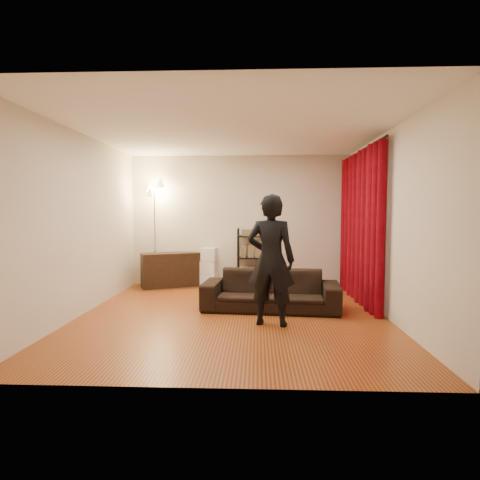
{
  "coord_description": "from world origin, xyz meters",
  "views": [
    {
      "loc": [
        0.36,
        -5.88,
        1.53
      ],
      "look_at": [
        0.1,
        0.3,
        1.1
      ],
      "focal_mm": 30.0,
      "sensor_mm": 36.0,
      "label": 1
    }
  ],
  "objects_px": {
    "person": "(271,260)",
    "floor_lamp": "(155,235)",
    "media_cabinet": "(171,270)",
    "storage_boxes": "(209,267)",
    "sofa": "(271,290)",
    "wire_shelf": "(252,258)"
  },
  "relations": [
    {
      "from": "person",
      "to": "floor_lamp",
      "type": "relative_size",
      "value": 0.83
    },
    {
      "from": "media_cabinet",
      "to": "storage_boxes",
      "type": "relative_size",
      "value": 1.51
    },
    {
      "from": "media_cabinet",
      "to": "storage_boxes",
      "type": "height_order",
      "value": "storage_boxes"
    },
    {
      "from": "sofa",
      "to": "person",
      "type": "distance_m",
      "value": 1.03
    },
    {
      "from": "wire_shelf",
      "to": "floor_lamp",
      "type": "height_order",
      "value": "floor_lamp"
    },
    {
      "from": "media_cabinet",
      "to": "wire_shelf",
      "type": "relative_size",
      "value": 1.0
    },
    {
      "from": "person",
      "to": "storage_boxes",
      "type": "xyz_separation_m",
      "value": [
        -1.18,
        2.81,
        -0.49
      ]
    },
    {
      "from": "storage_boxes",
      "to": "floor_lamp",
      "type": "xyz_separation_m",
      "value": [
        -1.1,
        -0.09,
        0.67
      ]
    },
    {
      "from": "storage_boxes",
      "to": "floor_lamp",
      "type": "bearing_deg",
      "value": -175.32
    },
    {
      "from": "media_cabinet",
      "to": "floor_lamp",
      "type": "height_order",
      "value": "floor_lamp"
    },
    {
      "from": "sofa",
      "to": "floor_lamp",
      "type": "xyz_separation_m",
      "value": [
        -2.31,
        1.87,
        0.76
      ]
    },
    {
      "from": "sofa",
      "to": "wire_shelf",
      "type": "height_order",
      "value": "wire_shelf"
    },
    {
      "from": "person",
      "to": "wire_shelf",
      "type": "distance_m",
      "value": 2.81
    },
    {
      "from": "person",
      "to": "media_cabinet",
      "type": "height_order",
      "value": "person"
    },
    {
      "from": "person",
      "to": "storage_boxes",
      "type": "height_order",
      "value": "person"
    },
    {
      "from": "wire_shelf",
      "to": "floor_lamp",
      "type": "relative_size",
      "value": 0.56
    },
    {
      "from": "sofa",
      "to": "storage_boxes",
      "type": "height_order",
      "value": "storage_boxes"
    },
    {
      "from": "wire_shelf",
      "to": "sofa",
      "type": "bearing_deg",
      "value": -63.87
    },
    {
      "from": "media_cabinet",
      "to": "storage_boxes",
      "type": "distance_m",
      "value": 0.77
    },
    {
      "from": "sofa",
      "to": "person",
      "type": "height_order",
      "value": "person"
    },
    {
      "from": "storage_boxes",
      "to": "floor_lamp",
      "type": "distance_m",
      "value": 1.3
    },
    {
      "from": "floor_lamp",
      "to": "media_cabinet",
      "type": "bearing_deg",
      "value": 0.9
    }
  ]
}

